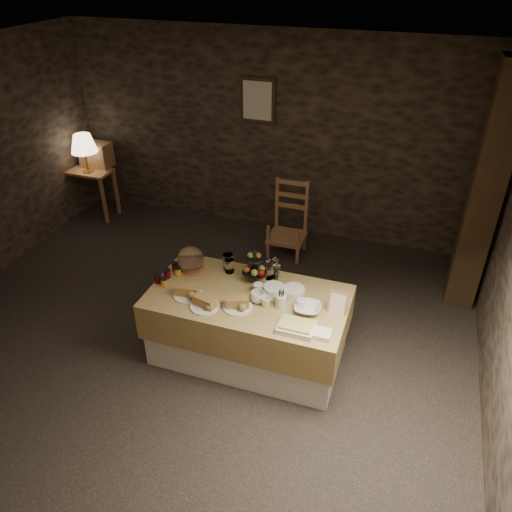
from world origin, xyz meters
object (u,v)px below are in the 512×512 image
(console_table, at_px, (89,179))
(chair, at_px, (289,222))
(table_lamp, at_px, (83,144))
(timber_column, at_px, (485,194))
(wine_rack, at_px, (96,154))
(fruit_stand, at_px, (255,269))
(buffet_table, at_px, (248,322))

(console_table, bearing_deg, chair, -1.01)
(table_lamp, bearing_deg, timber_column, -4.36)
(table_lamp, bearing_deg, wine_rack, 90.00)
(wine_rack, distance_m, timber_column, 5.05)
(console_table, xyz_separation_m, table_lamp, (0.05, -0.05, 0.53))
(fruit_stand, bearing_deg, buffet_table, -84.70)
(buffet_table, relative_size, wine_rack, 4.29)
(buffet_table, height_order, chair, chair)
(buffet_table, relative_size, console_table, 2.55)
(table_lamp, distance_m, wine_rack, 0.33)
(buffet_table, relative_size, table_lamp, 3.39)
(console_table, relative_size, wine_rack, 1.68)
(buffet_table, xyz_separation_m, timber_column, (1.92, 1.60, 0.89))
(console_table, bearing_deg, table_lamp, -45.00)
(wine_rack, relative_size, fruit_stand, 1.25)
(console_table, height_order, chair, chair)
(console_table, height_order, table_lamp, table_lamp)
(table_lamp, distance_m, timber_column, 5.02)
(fruit_stand, bearing_deg, timber_column, 34.82)
(table_lamp, xyz_separation_m, wine_rack, (0.00, 0.23, -0.23))
(timber_column, bearing_deg, chair, 169.75)
(console_table, relative_size, table_lamp, 1.33)
(table_lamp, bearing_deg, chair, -0.04)
(chair, bearing_deg, console_table, 178.49)
(table_lamp, bearing_deg, buffet_table, -32.78)
(console_table, relative_size, timber_column, 0.27)
(fruit_stand, bearing_deg, chair, 94.91)
(chair, xyz_separation_m, fruit_stand, (0.15, -1.73, 0.42))
(console_table, bearing_deg, timber_column, -4.88)
(fruit_stand, bearing_deg, wine_rack, 147.23)
(buffet_table, xyz_separation_m, fruit_stand, (-0.02, 0.25, 0.43))
(console_table, bearing_deg, buffet_table, -33.01)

